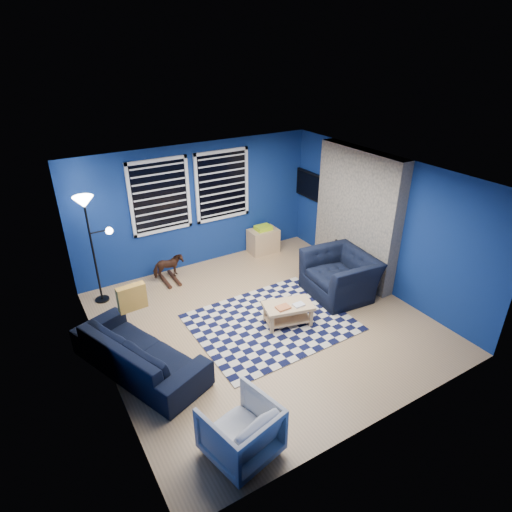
{
  "coord_description": "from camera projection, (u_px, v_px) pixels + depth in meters",
  "views": [
    {
      "loc": [
        -3.12,
        -4.97,
        4.24
      ],
      "look_at": [
        0.04,
        0.3,
        1.1
      ],
      "focal_mm": 30.0,
      "sensor_mm": 36.0,
      "label": 1
    }
  ],
  "objects": [
    {
      "name": "floor",
      "position": [
        263.0,
        322.0,
        7.15
      ],
      "size": [
        5.0,
        5.0,
        0.0
      ],
      "primitive_type": "plane",
      "color": "tan",
      "rests_on": "ground"
    },
    {
      "name": "ceiling",
      "position": [
        265.0,
        176.0,
        6.01
      ],
      "size": [
        5.0,
        5.0,
        0.0
      ],
      "primitive_type": "plane",
      "rotation": [
        3.14,
        0.0,
        0.0
      ],
      "color": "white",
      "rests_on": "wall_back"
    },
    {
      "name": "wall_back",
      "position": [
        197.0,
        206.0,
        8.49
      ],
      "size": [
        5.0,
        0.0,
        5.0
      ],
      "primitive_type": "plane",
      "rotation": [
        1.57,
        0.0,
        0.0
      ],
      "color": "navy",
      "rests_on": "floor"
    },
    {
      "name": "wall_left",
      "position": [
        97.0,
        301.0,
        5.44
      ],
      "size": [
        0.0,
        5.0,
        5.0
      ],
      "primitive_type": "plane",
      "rotation": [
        1.57,
        0.0,
        1.57
      ],
      "color": "navy",
      "rests_on": "floor"
    },
    {
      "name": "wall_right",
      "position": [
        381.0,
        223.0,
        7.73
      ],
      "size": [
        0.0,
        5.0,
        5.0
      ],
      "primitive_type": "plane",
      "rotation": [
        1.57,
        0.0,
        -1.57
      ],
      "color": "navy",
      "rests_on": "floor"
    },
    {
      "name": "fireplace",
      "position": [
        356.0,
        218.0,
        8.07
      ],
      "size": [
        0.65,
        2.0,
        2.5
      ],
      "color": "gray",
      "rests_on": "floor"
    },
    {
      "name": "window_left",
      "position": [
        160.0,
        197.0,
        7.96
      ],
      "size": [
        1.17,
        0.06,
        1.42
      ],
      "color": "black",
      "rests_on": "wall_back"
    },
    {
      "name": "window_right",
      "position": [
        222.0,
        185.0,
        8.55
      ],
      "size": [
        1.17,
        0.06,
        1.42
      ],
      "color": "black",
      "rests_on": "wall_back"
    },
    {
      "name": "tv",
      "position": [
        311.0,
        186.0,
        9.16
      ],
      "size": [
        0.07,
        1.0,
        0.58
      ],
      "color": "black",
      "rests_on": "wall_right"
    },
    {
      "name": "rug",
      "position": [
        271.0,
        322.0,
        7.12
      ],
      "size": [
        2.53,
        2.03,
        0.02
      ],
      "primitive_type": "cube",
      "rotation": [
        0.0,
        0.0,
        0.01
      ],
      "color": "black",
      "rests_on": "floor"
    },
    {
      "name": "sofa",
      "position": [
        139.0,
        352.0,
        6.0
      ],
      "size": [
        2.27,
        1.55,
        0.62
      ],
      "primitive_type": "imported",
      "rotation": [
        0.0,
        0.0,
        1.95
      ],
      "color": "black",
      "rests_on": "floor"
    },
    {
      "name": "armchair_big",
      "position": [
        340.0,
        275.0,
        7.76
      ],
      "size": [
        1.3,
        1.16,
        0.79
      ],
      "primitive_type": "imported",
      "rotation": [
        0.0,
        0.0,
        -1.66
      ],
      "color": "black",
      "rests_on": "floor"
    },
    {
      "name": "armchair_bent",
      "position": [
        240.0,
        430.0,
        4.75
      ],
      "size": [
        0.89,
        0.91,
        0.7
      ],
      "primitive_type": "imported",
      "rotation": [
        0.0,
        0.0,
        3.37
      ],
      "color": "gray",
      "rests_on": "floor"
    },
    {
      "name": "rocking_horse",
      "position": [
        168.0,
        267.0,
        8.22
      ],
      "size": [
        0.29,
        0.58,
        0.48
      ],
      "primitive_type": "imported",
      "rotation": [
        0.0,
        0.0,
        1.52
      ],
      "color": "#482C17",
      "rests_on": "floor"
    },
    {
      "name": "coffee_table",
      "position": [
        288.0,
        310.0,
        6.97
      ],
      "size": [
        0.88,
        0.64,
        0.4
      ],
      "rotation": [
        0.0,
        0.0,
        -0.25
      ],
      "color": "tan",
      "rests_on": "rug"
    },
    {
      "name": "cabinet",
      "position": [
        263.0,
        240.0,
        9.38
      ],
      "size": [
        0.64,
        0.43,
        0.61
      ],
      "rotation": [
        0.0,
        0.0,
        -0.02
      ],
      "color": "tan",
      "rests_on": "floor"
    },
    {
      "name": "floor_lamp",
      "position": [
        88.0,
        217.0,
        7.02
      ],
      "size": [
        0.54,
        0.33,
        1.97
      ],
      "color": "black",
      "rests_on": "floor"
    },
    {
      "name": "throw_pillow",
      "position": [
        132.0,
        298.0,
        6.3
      ],
      "size": [
        0.43,
        0.15,
        0.4
      ],
      "primitive_type": "cube",
      "rotation": [
        0.0,
        0.0,
        0.06
      ],
      "color": "gold",
      "rests_on": "sofa"
    }
  ]
}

